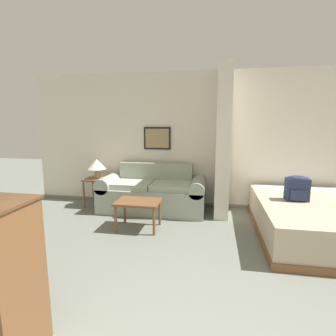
% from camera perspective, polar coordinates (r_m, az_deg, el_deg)
% --- Properties ---
extents(wall_back, '(7.03, 0.16, 2.60)m').
position_cam_1_polar(wall_back, '(5.16, 7.88, 5.90)').
color(wall_back, silver).
rests_on(wall_back, ground_plane).
extents(wall_partition_pillar, '(0.24, 0.77, 2.60)m').
position_cam_1_polar(wall_partition_pillar, '(4.72, 11.86, 5.50)').
color(wall_partition_pillar, silver).
rests_on(wall_partition_pillar, ground_plane).
extents(couch, '(1.97, 0.84, 0.86)m').
position_cam_1_polar(couch, '(4.97, -3.32, -5.46)').
color(couch, '#99A393').
rests_on(couch, ground_plane).
extents(coffee_table, '(0.67, 0.49, 0.45)m').
position_cam_1_polar(coffee_table, '(4.11, -6.50, -7.90)').
color(coffee_table, brown).
rests_on(coffee_table, ground_plane).
extents(side_table, '(0.46, 0.46, 0.56)m').
position_cam_1_polar(side_table, '(5.36, -15.07, -3.10)').
color(side_table, brown).
rests_on(side_table, ground_plane).
extents(table_lamp, '(0.36, 0.36, 0.38)m').
position_cam_1_polar(table_lamp, '(5.30, -15.24, 0.68)').
color(table_lamp, tan).
rests_on(table_lamp, side_table).
extents(bed, '(1.58, 2.20, 0.51)m').
position_cam_1_polar(bed, '(4.43, 29.00, -9.62)').
color(bed, brown).
rests_on(bed, ground_plane).
extents(backpack, '(0.31, 0.22, 0.37)m').
position_cam_1_polar(backpack, '(4.30, 26.30, -3.86)').
color(backpack, '#232D4C').
rests_on(backpack, bed).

